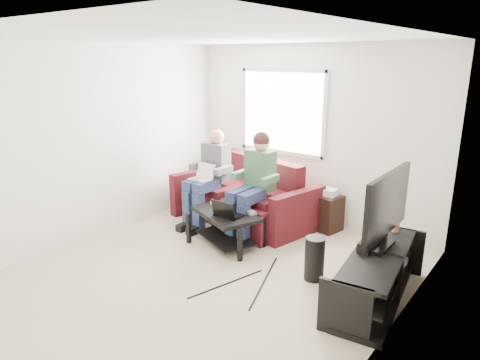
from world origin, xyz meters
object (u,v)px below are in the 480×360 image
coffee_table (226,221)px  tv (387,206)px  sofa (246,200)px  tv_stand (377,279)px  end_table (327,212)px  subwoofer (314,259)px

coffee_table → tv: 2.16m
sofa → tv_stand: (2.37, -0.93, -0.10)m
sofa → end_table: 1.21m
tv → end_table: size_ratio=1.78×
tv_stand → end_table: (-1.24, 1.38, 0.04)m
tv_stand → subwoofer: (-0.71, -0.01, 0.01)m
sofa → tv: size_ratio=2.00×
subwoofer → coffee_table: bearing=175.9°
coffee_table → tv: size_ratio=0.97×
sofa → tv: bearing=-19.4°
end_table → tv: bearing=-45.9°
tv → subwoofer: (-0.70, -0.11, -0.74)m
tv_stand → subwoofer: size_ratio=3.32×
sofa → tv: (2.36, -0.83, 0.65)m
end_table → tv_stand: bearing=-48.0°
sofa → end_table: bearing=21.4°
coffee_table → end_table: size_ratio=1.73×
sofa → coffee_table: 0.90m
tv → sofa: bearing=160.6°
tv → tv_stand: bearing=-88.5°
sofa → end_table: (1.13, 0.44, -0.06)m
coffee_table → subwoofer: subwoofer is taller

